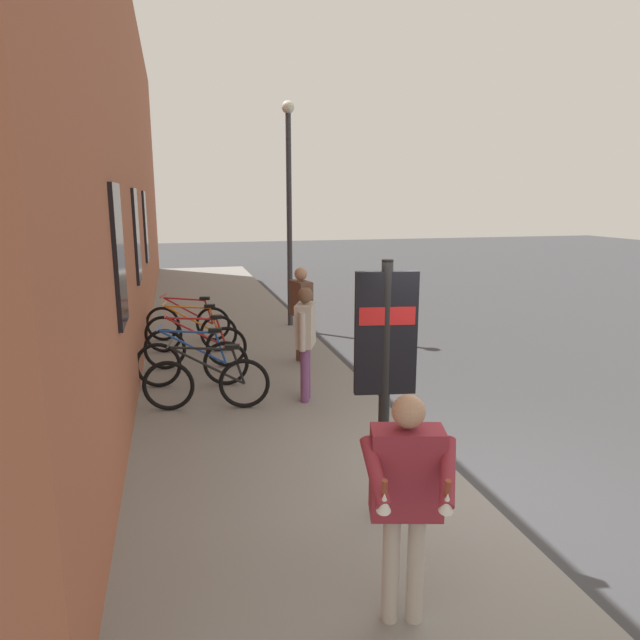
# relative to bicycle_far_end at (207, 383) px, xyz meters

# --- Properties ---
(ground) EXTENTS (60.00, 60.00, 0.00)m
(ground) POSITION_rel_bicycle_far_end_xyz_m (3.07, -3.52, -0.51)
(ground) COLOR #38383A
(sidewalk_pavement) EXTENTS (24.00, 3.50, 0.12)m
(sidewalk_pavement) POSITION_rel_bicycle_far_end_xyz_m (5.07, -0.77, -0.45)
(sidewalk_pavement) COLOR gray
(sidewalk_pavement) RESTS_ON ground
(station_facade) EXTENTS (22.00, 0.65, 7.57)m
(station_facade) POSITION_rel_bicycle_far_end_xyz_m (6.07, 1.28, 3.27)
(station_facade) COLOR #9E563D
(station_facade) RESTS_ON ground
(bicycle_far_end) EXTENTS (0.49, 1.76, 0.97)m
(bicycle_far_end) POSITION_rel_bicycle_far_end_xyz_m (0.00, 0.00, 0.00)
(bicycle_far_end) COLOR black
(bicycle_far_end) RESTS_ON sidewalk_pavement
(bicycle_leaning_wall) EXTENTS (0.48, 1.76, 0.97)m
(bicycle_leaning_wall) POSITION_rel_bicycle_far_end_xyz_m (1.07, 0.16, 0.00)
(bicycle_leaning_wall) COLOR black
(bicycle_leaning_wall) RESTS_ON sidewalk_pavement
(bicycle_end_of_row) EXTENTS (0.48, 1.77, 0.97)m
(bicycle_end_of_row) POSITION_rel_bicycle_far_end_xyz_m (2.07, 0.06, -0.00)
(bicycle_end_of_row) COLOR black
(bicycle_end_of_row) RESTS_ON sidewalk_pavement
(bicycle_under_window) EXTENTS (0.51, 1.75, 0.97)m
(bicycle_under_window) POSITION_rel_bicycle_far_end_xyz_m (3.17, 0.11, -0.00)
(bicycle_under_window) COLOR black
(bicycle_under_window) RESTS_ON sidewalk_pavement
(bicycle_mid_rack) EXTENTS (0.62, 1.72, 0.97)m
(bicycle_mid_rack) POSITION_rel_bicycle_far_end_xyz_m (4.08, 0.14, 0.00)
(bicycle_mid_rack) COLOR black
(bicycle_mid_rack) RESTS_ON sidewalk_pavement
(transit_info_sign) EXTENTS (0.17, 0.56, 2.40)m
(transit_info_sign) POSITION_rel_bicycle_far_end_xyz_m (-3.17, -1.41, 1.21)
(transit_info_sign) COLOR black
(transit_info_sign) RESTS_ON sidewalk_pavement
(pedestrian_by_facade) EXTENTS (0.60, 0.40, 1.68)m
(pedestrian_by_facade) POSITION_rel_bicycle_far_end_xyz_m (0.02, -1.42, 0.63)
(pedestrian_by_facade) COLOR #723F72
(pedestrian_by_facade) RESTS_ON sidewalk_pavement
(pedestrian_crossing_street) EXTENTS (0.64, 0.35, 1.72)m
(pedestrian_crossing_street) POSITION_rel_bicycle_far_end_xyz_m (1.99, -1.80, 0.66)
(pedestrian_crossing_street) COLOR brown
(pedestrian_crossing_street) RESTS_ON sidewalk_pavement
(tourist_with_hotdogs) EXTENTS (0.66, 0.65, 1.67)m
(tourist_with_hotdogs) POSITION_rel_bicycle_far_end_xyz_m (-4.51, -1.06, 0.64)
(tourist_with_hotdogs) COLOR #B2A599
(tourist_with_hotdogs) RESTS_ON sidewalk_pavement
(street_lamp) EXTENTS (0.28, 0.28, 4.99)m
(street_lamp) POSITION_rel_bicycle_far_end_xyz_m (5.04, -2.22, 2.58)
(street_lamp) COLOR #333338
(street_lamp) RESTS_ON sidewalk_pavement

